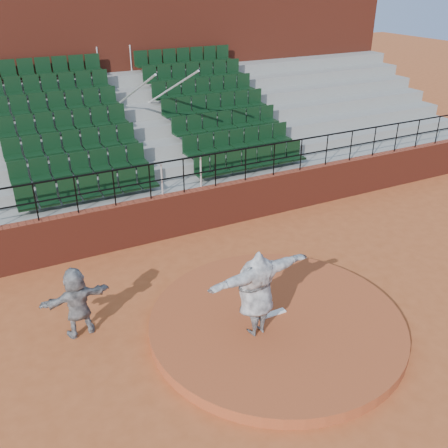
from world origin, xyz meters
The scene contains 9 objects.
ground centered at (0.00, 0.00, 0.00)m, with size 90.00×90.00×0.00m, color #AD5127.
pitchers_mound centered at (0.00, 0.00, 0.12)m, with size 5.50×5.50×0.25m, color #A44824.
pitching_rubber centered at (0.00, 0.15, 0.27)m, with size 0.60×0.15×0.03m, color white.
boundary_wall centered at (0.00, 5.00, 0.65)m, with size 24.00×0.30×1.30m, color maroon.
wall_railing centered at (0.00, 5.00, 2.03)m, with size 24.04×0.05×1.03m.
seating_deck centered at (0.00, 8.64, 1.45)m, with size 24.00×5.97×4.63m.
press_box_facade centered at (0.00, 12.60, 3.55)m, with size 24.00×3.00×7.10m, color maroon.
pitcher centered at (-0.64, -0.17, 1.21)m, with size 2.36×0.64×1.92m, color black.
fielder centered at (-3.82, 1.75, 0.80)m, with size 1.48×0.47×1.59m, color black.
Camera 1 is at (-4.97, -7.22, 6.92)m, focal length 40.00 mm.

